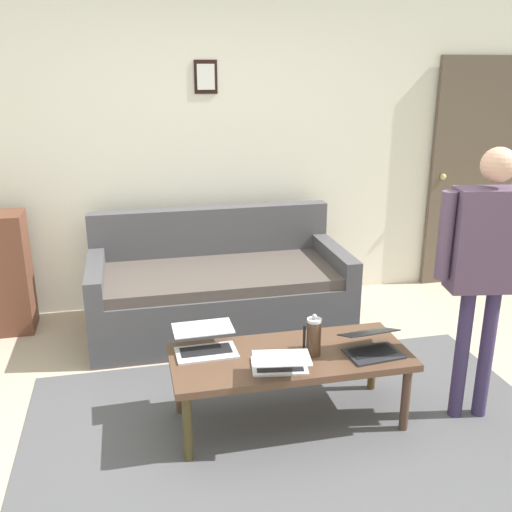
{
  "coord_description": "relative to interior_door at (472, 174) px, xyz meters",
  "views": [
    {
      "loc": [
        0.74,
        2.56,
        1.96
      ],
      "look_at": [
        -0.03,
        -0.88,
        0.8
      ],
      "focal_mm": 40.58,
      "sensor_mm": 36.0,
      "label": 1
    }
  ],
  "objects": [
    {
      "name": "ground_plane",
      "position": [
        2.32,
        2.11,
        -1.02
      ],
      "size": [
        7.68,
        7.68,
        0.0
      ],
      "primitive_type": "plane",
      "color": "#BDA990"
    },
    {
      "name": "area_rug",
      "position": [
        2.24,
        1.99,
        -1.02
      ],
      "size": [
        3.0,
        1.84,
        0.01
      ],
      "primitive_type": "cube",
      "color": "#515053",
      "rests_on": "ground_plane"
    },
    {
      "name": "back_wall",
      "position": [
        2.32,
        -0.09,
        0.33
      ],
      "size": [
        7.04,
        0.11,
        2.7
      ],
      "color": "silver",
      "rests_on": "ground_plane"
    },
    {
      "name": "interior_door",
      "position": [
        0.0,
        0.0,
        0.0
      ],
      "size": [
        0.82,
        0.09,
        2.05
      ],
      "color": "brown",
      "rests_on": "ground_plane"
    },
    {
      "name": "couch",
      "position": [
        2.43,
        0.52,
        -0.72
      ],
      "size": [
        1.93,
        0.94,
        0.88
      ],
      "color": "#4A484C",
      "rests_on": "ground_plane"
    },
    {
      "name": "coffee_table",
      "position": [
        2.24,
        1.89,
        -0.64
      ],
      "size": [
        1.33,
        0.57,
        0.43
      ],
      "color": "brown",
      "rests_on": "ground_plane"
    },
    {
      "name": "laptop_left",
      "position": [
        2.35,
        2.05,
        -0.55
      ],
      "size": [
        0.34,
        0.35,
        0.12
      ],
      "color": "silver",
      "rests_on": "coffee_table"
    },
    {
      "name": "laptop_center",
      "position": [
        2.7,
        1.74,
        -0.55
      ],
      "size": [
        0.35,
        0.31,
        0.12
      ],
      "color": "silver",
      "rests_on": "coffee_table"
    },
    {
      "name": "laptop_right",
      "position": [
        1.8,
        1.97,
        -0.55
      ],
      "size": [
        0.33,
        0.3,
        0.14
      ],
      "color": "#28282D",
      "rests_on": "coffee_table"
    },
    {
      "name": "french_press",
      "position": [
        2.12,
        1.92,
        -0.48
      ],
      "size": [
        0.1,
        0.08,
        0.25
      ],
      "color": "#4C3323",
      "rests_on": "coffee_table"
    },
    {
      "name": "side_shelf",
      "position": [
        4.05,
        0.23,
        -0.56
      ],
      "size": [
        0.42,
        0.32,
        0.93
      ],
      "color": "brown",
      "rests_on": "ground_plane"
    },
    {
      "name": "person_standing",
      "position": [
        1.2,
        2.06,
        -0.02
      ],
      "size": [
        0.56,
        0.24,
        1.57
      ],
      "color": "#382D51",
      "rests_on": "ground_plane"
    }
  ]
}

